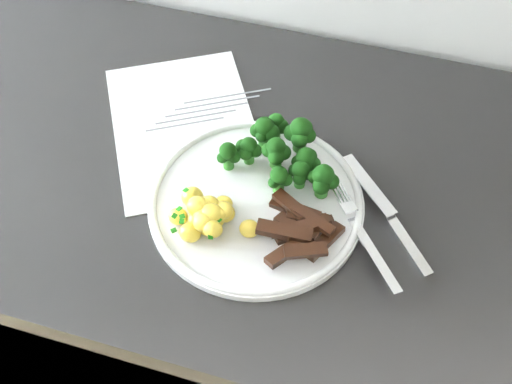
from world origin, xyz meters
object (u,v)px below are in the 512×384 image
at_px(broccoli, 286,152).
at_px(knife, 396,227).
at_px(counter, 254,314).
at_px(plate, 256,201).
at_px(potatoes, 208,215).
at_px(recipe_paper, 184,125).
at_px(beef_strips, 300,229).
at_px(fork, 365,237).

height_order(broccoli, knife, broccoli).
bearing_deg(counter, plate, -69.87).
xyz_separation_m(plate, broccoli, (0.02, 0.07, 0.04)).
bearing_deg(plate, potatoes, -132.85).
bearing_deg(potatoes, knife, 15.33).
relative_size(recipe_paper, beef_strips, 2.94).
bearing_deg(plate, fork, -8.24).
xyz_separation_m(potatoes, beef_strips, (0.12, 0.02, -0.01)).
relative_size(plate, beef_strips, 2.39).
height_order(counter, knife, knife).
relative_size(recipe_paper, potatoes, 2.97).
distance_m(plate, fork, 0.15).
relative_size(recipe_paper, broccoli, 2.11).
distance_m(plate, potatoes, 0.08).
height_order(counter, potatoes, potatoes).
distance_m(counter, potatoes, 0.51).
height_order(plate, beef_strips, beef_strips).
bearing_deg(recipe_paper, fork, -24.04).
distance_m(counter, knife, 0.52).
xyz_separation_m(recipe_paper, fork, (0.30, -0.13, 0.02)).
bearing_deg(fork, counter, 155.51).
bearing_deg(plate, counter, 110.13).
xyz_separation_m(counter, broccoli, (0.04, 0.01, 0.51)).
distance_m(plate, beef_strips, 0.08).
relative_size(counter, potatoes, 20.27).
bearing_deg(potatoes, broccoli, 58.53).
relative_size(potatoes, knife, 0.72).
relative_size(potatoes, beef_strips, 0.99).
bearing_deg(beef_strips, knife, 21.33).
xyz_separation_m(fork, knife, (0.04, 0.03, -0.01)).
bearing_deg(recipe_paper, potatoes, -59.60).
xyz_separation_m(broccoli, knife, (0.17, -0.05, -0.04)).
xyz_separation_m(beef_strips, knife, (0.12, 0.05, -0.01)).
bearing_deg(broccoli, fork, -34.10).
xyz_separation_m(counter, potatoes, (-0.03, -0.11, 0.50)).
relative_size(recipe_paper, fork, 2.25).
height_order(recipe_paper, fork, fork).
xyz_separation_m(recipe_paper, potatoes, (0.10, -0.16, 0.03)).
height_order(counter, beef_strips, beef_strips).
bearing_deg(recipe_paper, beef_strips, -33.97).
relative_size(counter, fork, 15.40).
bearing_deg(knife, counter, 167.95).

